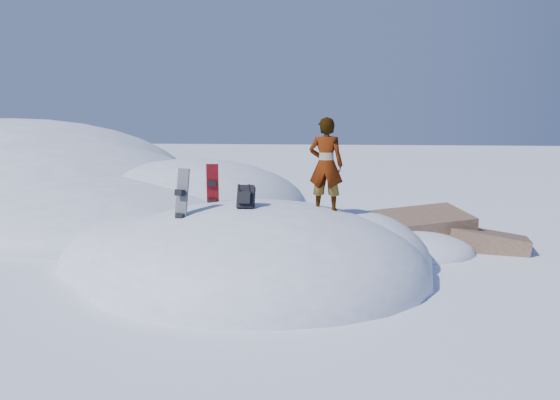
# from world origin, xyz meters

# --- Properties ---
(ground) EXTENTS (120.00, 120.00, 0.00)m
(ground) POSITION_xyz_m (0.00, 0.00, 0.00)
(ground) COLOR white
(ground) RESTS_ON ground
(snow_mound) EXTENTS (8.00, 6.00, 3.00)m
(snow_mound) POSITION_xyz_m (-0.17, 0.24, 0.00)
(snow_mound) COLOR white
(snow_mound) RESTS_ON ground
(snow_ridge) EXTENTS (21.50, 18.50, 6.40)m
(snow_ridge) POSITION_xyz_m (-10.43, 9.85, 0.00)
(snow_ridge) COLOR white
(snow_ridge) RESTS_ON ground
(rock_outcrop) EXTENTS (4.68, 4.41, 1.68)m
(rock_outcrop) POSITION_xyz_m (3.72, 3.01, 0.01)
(rock_outcrop) COLOR brown
(rock_outcrop) RESTS_ON ground
(snowboard_red) EXTENTS (0.29, 0.27, 1.32)m
(snowboard_red) POSITION_xyz_m (-0.97, 0.33, 1.58)
(snowboard_red) COLOR red
(snowboard_red) RESTS_ON snow_mound
(snowboard_dark) EXTENTS (0.36, 0.34, 1.47)m
(snowboard_dark) POSITION_xyz_m (-1.29, -0.84, 1.50)
(snowboard_dark) COLOR black
(snowboard_dark) RESTS_ON snow_mound
(backpack) EXTENTS (0.32, 0.43, 0.53)m
(backpack) POSITION_xyz_m (-0.11, -0.54, 1.66)
(backpack) COLOR black
(backpack) RESTS_ON snow_mound
(gear_pile) EXTENTS (0.95, 0.78, 0.25)m
(gear_pile) POSITION_xyz_m (-2.47, -0.78, 0.12)
(gear_pile) COLOR black
(gear_pile) RESTS_ON ground
(person) EXTENTS (0.73, 0.53, 1.87)m
(person) POSITION_xyz_m (1.36, 0.20, 2.23)
(person) COLOR slate
(person) RESTS_ON snow_mound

